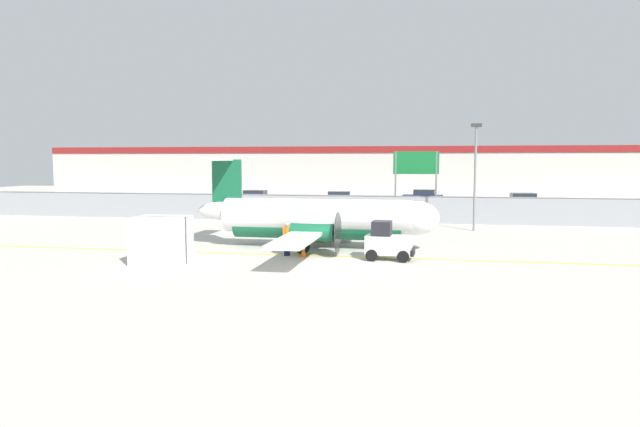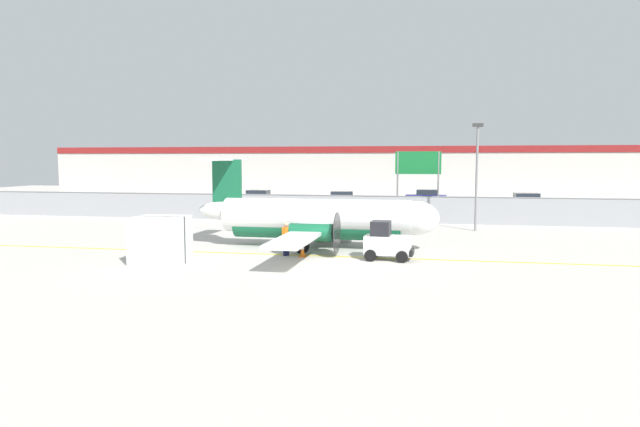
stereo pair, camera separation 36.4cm
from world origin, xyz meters
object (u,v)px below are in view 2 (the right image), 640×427
object	(u,v)px
commuter_airplane	(321,219)
parked_car_2	(426,197)
traffic_cone_near_right	(374,242)
parked_car_1	(341,199)
ground_crew_worker	(286,237)
traffic_cone_near_left	(302,251)
apron_light_pole	(477,168)
cargo_container	(160,240)
baggage_tug	(387,242)
highway_sign	(418,169)
parked_car_0	(259,198)
parked_car_3	(525,202)

from	to	relation	value
commuter_airplane	parked_car_2	size ratio (longest dim) A/B	3.72
traffic_cone_near_right	parked_car_1	distance (m)	25.77
commuter_airplane	ground_crew_worker	size ratio (longest dim) A/B	9.42
traffic_cone_near_left	apron_light_pole	bearing A→B (deg)	53.46
cargo_container	traffic_cone_near_left	world-z (taller)	cargo_container
baggage_tug	traffic_cone_near_left	world-z (taller)	baggage_tug
ground_crew_worker	highway_sign	size ratio (longest dim) A/B	0.31
ground_crew_worker	cargo_container	xyz separation A→B (m)	(-5.26, -3.14, 0.15)
highway_sign	baggage_tug	bearing A→B (deg)	-93.09
baggage_tug	parked_car_1	bearing A→B (deg)	106.81
parked_car_0	apron_light_pole	distance (m)	26.97
commuter_airplane	apron_light_pole	world-z (taller)	apron_light_pole
traffic_cone_near_right	parked_car_1	size ratio (longest dim) A/B	0.15
ground_crew_worker	parked_car_1	size ratio (longest dim) A/B	0.39
cargo_container	baggage_tug	bearing A→B (deg)	14.05
parked_car_0	highway_sign	world-z (taller)	highway_sign
cargo_container	traffic_cone_near_left	bearing A→B (deg)	24.06
cargo_container	highway_sign	size ratio (longest dim) A/B	0.45
parked_car_1	cargo_container	bearing A→B (deg)	76.47
baggage_tug	ground_crew_worker	xyz separation A→B (m)	(-5.08, 0.28, 0.10)
commuter_airplane	apron_light_pole	size ratio (longest dim) A/B	2.20
commuter_airplane	parked_car_2	world-z (taller)	commuter_airplane
ground_crew_worker	traffic_cone_near_left	bearing A→B (deg)	-157.07
parked_car_3	parked_car_2	bearing A→B (deg)	-30.82
parked_car_3	parked_car_0	bearing A→B (deg)	-4.17
traffic_cone_near_right	parked_car_2	xyz separation A→B (m)	(2.55, 30.17, 0.58)
traffic_cone_near_right	ground_crew_worker	bearing A→B (deg)	-138.78
traffic_cone_near_right	apron_light_pole	bearing A→B (deg)	55.18
cargo_container	traffic_cone_near_right	size ratio (longest dim) A/B	3.83
traffic_cone_near_right	parked_car_3	size ratio (longest dim) A/B	0.15
parked_car_2	parked_car_3	size ratio (longest dim) A/B	1.00
parked_car_2	apron_light_pole	size ratio (longest dim) A/B	0.59
commuter_airplane	ground_crew_worker	bearing A→B (deg)	-112.40
commuter_airplane	parked_car_3	size ratio (longest dim) A/B	3.73
cargo_container	traffic_cone_near_right	xyz separation A→B (m)	(9.36, 6.73, -0.79)
commuter_airplane	highway_sign	size ratio (longest dim) A/B	2.91
ground_crew_worker	parked_car_3	distance (m)	33.03
ground_crew_worker	parked_car_3	xyz separation A→B (m)	(15.90, 28.95, -0.06)
parked_car_1	highway_sign	xyz separation A→B (m)	(7.84, -10.34, 3.24)
cargo_container	parked_car_1	distance (m)	32.01
commuter_airplane	parked_car_3	xyz separation A→B (m)	(14.68, 26.09, -0.71)
parked_car_2	highway_sign	xyz separation A→B (m)	(-0.57, -15.43, 3.24)
highway_sign	traffic_cone_near_right	bearing A→B (deg)	-97.66
parked_car_3	apron_light_pole	xyz separation A→B (m)	(-5.76, -16.67, 3.41)
parked_car_0	traffic_cone_near_right	bearing A→B (deg)	-59.29
cargo_container	apron_light_pole	bearing A→B (deg)	43.60
commuter_airplane	parked_car_3	world-z (taller)	commuter_airplane
parked_car_1	parked_car_3	distance (m)	17.66
traffic_cone_near_left	apron_light_pole	size ratio (longest dim) A/B	0.09
parked_car_0	parked_car_1	xyz separation A→B (m)	(8.70, -0.67, 0.00)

